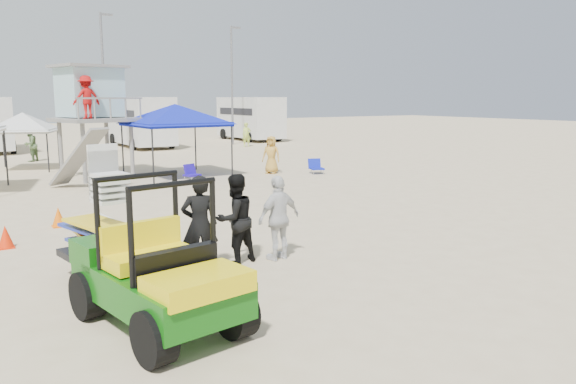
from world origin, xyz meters
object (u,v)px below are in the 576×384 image
utility_cart (156,261)px  surf_trailer (112,234)px  man_left (200,225)px  lifeguard_tower (91,96)px  canopy_blue (175,108)px

utility_cart → surf_trailer: size_ratio=1.17×
man_left → lifeguard_tower: bearing=-76.6°
utility_cart → lifeguard_tower: 16.32m
lifeguard_tower → canopy_blue: bearing=-24.2°
lifeguard_tower → canopy_blue: 3.30m
surf_trailer → canopy_blue: (5.89, 12.22, 1.95)m
surf_trailer → canopy_blue: size_ratio=0.69×
lifeguard_tower → surf_trailer: bearing=-102.1°
man_left → canopy_blue: 13.40m
surf_trailer → lifeguard_tower: size_ratio=0.58×
utility_cart → canopy_blue: (5.90, 14.56, 1.84)m
man_left → surf_trailer: bearing=7.9°
man_left → canopy_blue: (4.37, 12.52, 1.90)m
lifeguard_tower → canopy_blue: (2.98, -1.34, -0.45)m
surf_trailer → canopy_blue: canopy_blue is taller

